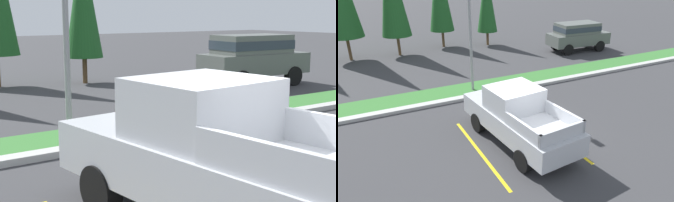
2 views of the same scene
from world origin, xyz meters
TOP-DOWN VIEW (x-y plane):
  - ground_plane at (0.00, 0.00)m, footprint 120.00×120.00m
  - parking_line_near at (-1.97, 0.28)m, footprint 0.12×4.80m
  - parking_line_far at (1.13, 0.28)m, footprint 0.12×4.80m
  - curb_strip at (0.00, 5.00)m, footprint 56.00×0.40m
  - grass_median at (0.00, 6.10)m, footprint 56.00×1.80m
  - pickup_truck_main at (-0.42, 0.33)m, footprint 2.39×5.38m
  - suv_distant at (10.02, 9.98)m, footprint 4.70×2.18m
  - street_light at (-0.03, 5.74)m, footprint 0.24×1.49m

SIDE VIEW (x-z plane):
  - ground_plane at x=0.00m, z-range 0.00..0.00m
  - parking_line_near at x=-1.97m, z-range 0.00..0.01m
  - parking_line_far at x=1.13m, z-range 0.00..0.01m
  - grass_median at x=0.00m, z-range 0.00..0.06m
  - curb_strip at x=0.00m, z-range 0.00..0.15m
  - pickup_truck_main at x=-0.42m, z-range -0.01..2.09m
  - suv_distant at x=10.02m, z-range 0.19..2.29m
  - street_light at x=-0.03m, z-range 0.54..7.02m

